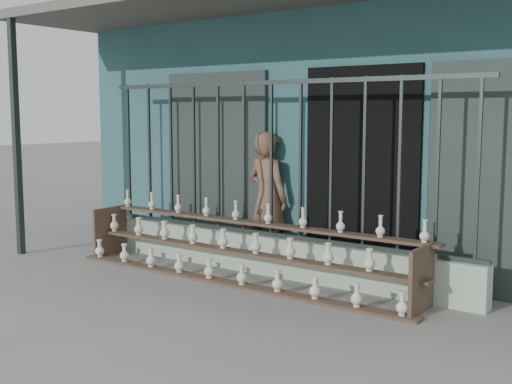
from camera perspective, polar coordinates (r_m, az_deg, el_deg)
The scene contains 6 objects.
ground at distance 6.58m, azimuth -5.17°, elevation -9.54°, with size 60.00×60.00×0.00m, color slate.
workshop_building at distance 9.90m, azimuth 11.09°, elevation 5.42°, with size 7.40×6.60×3.21m.
parapet_wall at distance 7.52m, azimuth 1.34°, elevation -5.64°, with size 5.00×0.20×0.45m, color #ADC7AB.
security_fence at distance 7.36m, azimuth 1.37°, elevation 2.93°, with size 5.00×0.04×1.80m.
shelf_rack at distance 7.26m, azimuth -1.58°, elevation -5.04°, with size 4.50×0.68×0.85m.
elderly_woman at distance 7.91m, azimuth 1.03°, elevation -0.58°, with size 0.61×0.40×1.66m, color brown.
Camera 1 is at (4.15, -4.75, 1.87)m, focal length 45.00 mm.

